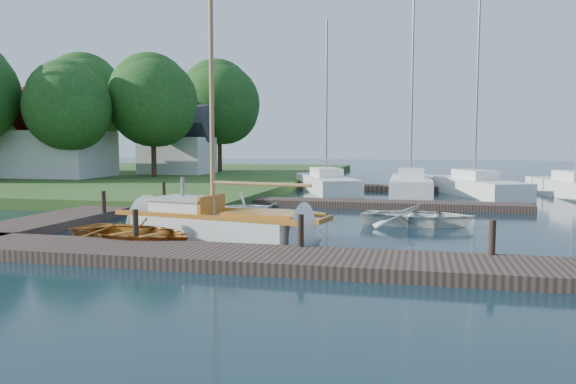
% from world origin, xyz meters
% --- Properties ---
extents(ground, '(160.00, 160.00, 0.00)m').
position_xyz_m(ground, '(0.00, 0.00, 0.00)').
color(ground, black).
rests_on(ground, ground).
extents(near_dock, '(18.00, 2.20, 0.30)m').
position_xyz_m(near_dock, '(0.00, -6.00, 0.15)').
color(near_dock, '#2C221A').
rests_on(near_dock, ground).
extents(left_dock, '(2.20, 18.00, 0.30)m').
position_xyz_m(left_dock, '(-8.00, 2.00, 0.15)').
color(left_dock, '#2C221A').
rests_on(left_dock, ground).
extents(far_dock, '(14.00, 1.60, 0.30)m').
position_xyz_m(far_dock, '(2.00, 6.50, 0.15)').
color(far_dock, '#2C221A').
rests_on(far_dock, ground).
extents(pontoon, '(30.00, 1.60, 0.30)m').
position_xyz_m(pontoon, '(10.00, 16.00, 0.15)').
color(pontoon, '#2C221A').
rests_on(pontoon, ground).
extents(shore, '(50.00, 40.00, 0.50)m').
position_xyz_m(shore, '(-28.00, 22.00, 0.25)').
color(shore, '#324A1B').
rests_on(shore, ground).
extents(mooring_post_1, '(0.16, 0.16, 0.80)m').
position_xyz_m(mooring_post_1, '(-3.00, -5.00, 0.70)').
color(mooring_post_1, black).
rests_on(mooring_post_1, near_dock).
extents(mooring_post_2, '(0.16, 0.16, 0.80)m').
position_xyz_m(mooring_post_2, '(1.50, -5.00, 0.70)').
color(mooring_post_2, black).
rests_on(mooring_post_2, near_dock).
extents(mooring_post_3, '(0.16, 0.16, 0.80)m').
position_xyz_m(mooring_post_3, '(6.00, -5.00, 0.70)').
color(mooring_post_3, black).
rests_on(mooring_post_3, near_dock).
extents(mooring_post_4, '(0.16, 0.16, 0.80)m').
position_xyz_m(mooring_post_4, '(-7.00, 0.00, 0.70)').
color(mooring_post_4, black).
rests_on(mooring_post_4, left_dock).
extents(mooring_post_5, '(0.16, 0.16, 0.80)m').
position_xyz_m(mooring_post_5, '(-7.00, 5.00, 0.70)').
color(mooring_post_5, black).
rests_on(mooring_post_5, left_dock).
extents(sailboat, '(7.39, 3.30, 9.83)m').
position_xyz_m(sailboat, '(-1.37, -2.66, 0.34)').
color(sailboat, silver).
rests_on(sailboat, ground).
extents(dinghy, '(4.78, 4.02, 0.85)m').
position_xyz_m(dinghy, '(-3.48, -4.29, 0.42)').
color(dinghy, '#9B5316').
rests_on(dinghy, ground).
extents(tender_a, '(3.81, 2.83, 0.76)m').
position_xyz_m(tender_a, '(-0.87, 1.23, 0.38)').
color(tender_a, silver).
rests_on(tender_a, ground).
extents(tender_b, '(2.61, 2.46, 1.09)m').
position_xyz_m(tender_b, '(-2.16, 1.90, 0.55)').
color(tender_b, silver).
rests_on(tender_b, ground).
extents(tender_c, '(4.08, 3.07, 0.80)m').
position_xyz_m(tender_c, '(4.30, 1.48, 0.40)').
color(tender_c, silver).
rests_on(tender_c, ground).
extents(marina_boat_0, '(5.16, 8.59, 9.94)m').
position_xyz_m(marina_boat_0, '(-1.02, 14.14, 0.56)').
color(marina_boat_0, silver).
rests_on(marina_boat_0, ground).
extents(marina_boat_2, '(2.40, 8.21, 12.50)m').
position_xyz_m(marina_boat_2, '(3.84, 14.26, 0.58)').
color(marina_boat_2, silver).
rests_on(marina_boat_2, ground).
extents(marina_boat_3, '(5.14, 8.34, 11.73)m').
position_xyz_m(marina_boat_3, '(7.28, 13.64, 0.58)').
color(marina_boat_3, silver).
rests_on(marina_boat_3, ground).
extents(marina_boat_4, '(3.74, 7.67, 11.77)m').
position_xyz_m(marina_boat_4, '(12.29, 13.55, 0.58)').
color(marina_boat_4, silver).
rests_on(marina_boat_4, ground).
extents(house_a, '(6.30, 5.00, 6.29)m').
position_xyz_m(house_a, '(-20.00, 16.00, 2.96)').
color(house_a, silver).
rests_on(house_a, shore).
extents(house_c, '(5.25, 4.00, 5.28)m').
position_xyz_m(house_c, '(-14.00, 22.00, 2.58)').
color(house_c, silver).
rests_on(house_c, shore).
extents(tree_2, '(5.83, 5.75, 7.82)m').
position_xyz_m(tree_2, '(-18.00, 14.05, 5.25)').
color(tree_2, '#332114').
rests_on(tree_2, shore).
extents(tree_3, '(6.41, 6.38, 8.74)m').
position_xyz_m(tree_3, '(-14.00, 18.05, 5.81)').
color(tree_3, '#332114').
rests_on(tree_3, shore).
extents(tree_4, '(7.01, 7.01, 9.66)m').
position_xyz_m(tree_4, '(-22.00, 22.05, 6.37)').
color(tree_4, '#332114').
rests_on(tree_4, shore).
extents(tree_7, '(6.83, 6.83, 9.38)m').
position_xyz_m(tree_7, '(-12.00, 26.05, 6.20)').
color(tree_7, '#332114').
rests_on(tree_7, shore).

